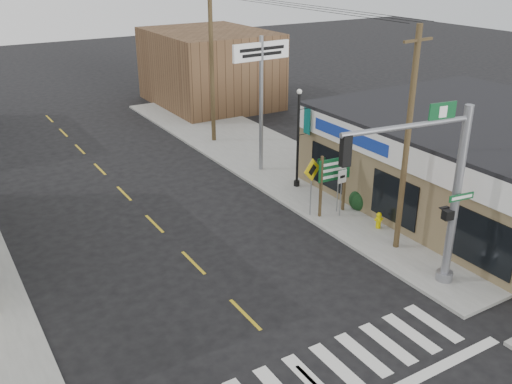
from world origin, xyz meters
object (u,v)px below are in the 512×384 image
traffic_signal_pole (442,183)px  fire_hydrant (379,220)px  lamp_post (299,131)px  utility_pole_far (211,57)px  bare_tree (482,158)px  utility_pole_near (407,141)px  dance_center_sign (261,72)px  guide_sign (334,175)px

traffic_signal_pole → fire_hydrant: traffic_signal_pole is taller
lamp_post → utility_pole_far: bearing=113.8°
bare_tree → utility_pole_near: 3.01m
traffic_signal_pole → fire_hydrant: bearing=77.3°
lamp_post → utility_pole_far: size_ratio=0.49×
lamp_post → fire_hydrant: bearing=-65.2°
bare_tree → utility_pole_far: size_ratio=0.48×
traffic_signal_pole → fire_hydrant: (1.63, 4.40, -3.59)m
traffic_signal_pole → bare_tree: traffic_signal_pole is taller
traffic_signal_pole → fire_hydrant: size_ratio=9.20×
traffic_signal_pole → dance_center_sign: (1.08, 13.16, 1.35)m
guide_sign → bare_tree: bearing=-58.5°
fire_hydrant → dance_center_sign: 10.07m
guide_sign → lamp_post: bearing=84.7°
utility_pole_far → traffic_signal_pole: bearing=-96.4°
dance_center_sign → utility_pole_near: bearing=-93.3°
bare_tree → traffic_signal_pole: bearing=-160.5°
dance_center_sign → utility_pole_near: 10.42m
guide_sign → bare_tree: 6.33m
utility_pole_near → utility_pole_far: bearing=83.4°
traffic_signal_pole → utility_pole_far: (1.27, 19.12, 1.21)m
dance_center_sign → utility_pole_far: (0.19, 5.96, -0.14)m
traffic_signal_pole → utility_pole_far: 19.20m
lamp_post → utility_pole_near: 7.55m
lamp_post → bare_tree: (2.21, -8.86, 0.90)m
traffic_signal_pole → bare_tree: size_ratio=1.39×
guide_sign → dance_center_sign: dance_center_sign is taller
dance_center_sign → bare_tree: (2.55, -11.87, -1.53)m
fire_hydrant → traffic_signal_pole: bearing=-110.3°
bare_tree → dance_center_sign: bearing=102.1°
dance_center_sign → utility_pole_near: size_ratio=0.81×
traffic_signal_pole → lamp_post: traffic_signal_pole is taller
guide_sign → lamp_post: size_ratio=0.58×
lamp_post → guide_sign: bearing=-76.5°
utility_pole_far → dance_center_sign: bearing=-94.4°
lamp_post → dance_center_sign: 3.88m
utility_pole_near → utility_pole_far: 16.36m
lamp_post → bare_tree: lamp_post is taller
fire_hydrant → lamp_post: lamp_post is taller
guide_sign → lamp_post: 3.72m
guide_sign → utility_pole_far: (0.43, 12.49, 3.34)m
lamp_post → bare_tree: size_ratio=1.03×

